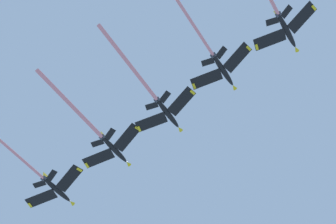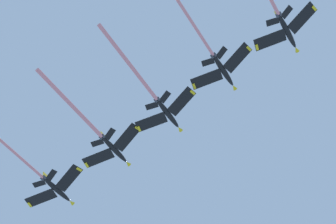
{
  "view_description": "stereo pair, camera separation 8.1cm",
  "coord_description": "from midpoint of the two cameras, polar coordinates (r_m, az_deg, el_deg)",
  "views": [
    {
      "loc": [
        12.47,
        -39.76,
        1.58
      ],
      "look_at": [
        18.77,
        -17.22,
        128.62
      ],
      "focal_mm": 47.75,
      "sensor_mm": 36.0,
      "label": 1
    },
    {
      "loc": [
        12.4,
        -39.74,
        1.58
      ],
      "look_at": [
        18.77,
        -17.22,
        128.62
      ],
      "focal_mm": 47.75,
      "sensor_mm": 36.0,
      "label": 2
    }
  ],
  "objects": [
    {
      "name": "jet_centre",
      "position": [
        125.44,
        -1.84,
        2.14
      ],
      "size": [
        30.38,
        27.68,
        16.1
      ],
      "color": "black"
    },
    {
      "name": "jet_far_right",
      "position": [
        128.9,
        14.15,
        11.55
      ],
      "size": [
        25.58,
        23.69,
        13.07
      ],
      "color": "black"
    },
    {
      "name": "jet_far_left",
      "position": [
        137.11,
        -15.17,
        -8.51
      ],
      "size": [
        28.94,
        25.95,
        15.07
      ],
      "color": "black"
    },
    {
      "name": "jet_inner_left",
      "position": [
        129.08,
        -8.97,
        -2.55
      ],
      "size": [
        30.61,
        27.16,
        15.77
      ],
      "color": "black"
    },
    {
      "name": "jet_inner_right",
      "position": [
        127.07,
        6.0,
        6.93
      ],
      "size": [
        28.46,
        25.94,
        14.43
      ],
      "color": "black"
    }
  ]
}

